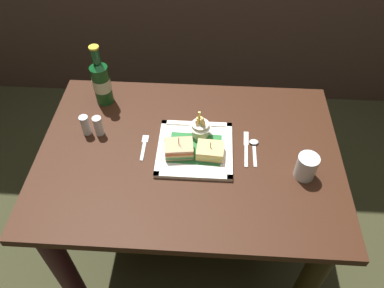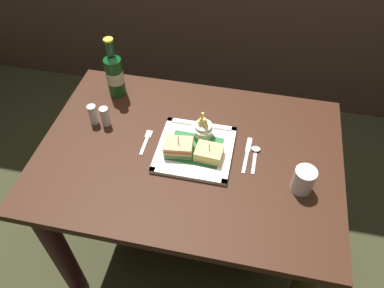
{
  "view_description": "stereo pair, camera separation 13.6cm",
  "coord_description": "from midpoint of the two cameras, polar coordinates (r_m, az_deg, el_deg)",
  "views": [
    {
      "loc": [
        0.07,
        -0.91,
        1.82
      ],
      "look_at": [
        0.01,
        0.01,
        0.81
      ],
      "focal_mm": 35.23,
      "sensor_mm": 36.0,
      "label": 1
    },
    {
      "loc": [
        0.2,
        -0.89,
        1.82
      ],
      "look_at": [
        0.01,
        0.01,
        0.81
      ],
      "focal_mm": 35.23,
      "sensor_mm": 36.0,
      "label": 2
    }
  ],
  "objects": [
    {
      "name": "sandwich_half_right",
      "position": [
        1.35,
        5.48,
        -1.52
      ],
      "size": [
        0.1,
        0.08,
        0.07
      ],
      "color": "tan",
      "rests_on": "square_plate"
    },
    {
      "name": "fries_cup",
      "position": [
        1.41,
        4.49,
        2.32
      ],
      "size": [
        0.08,
        0.08,
        0.11
      ],
      "color": "silver",
      "rests_on": "square_plate"
    },
    {
      "name": "sandwich_half_left",
      "position": [
        1.36,
        0.8,
        -0.67
      ],
      "size": [
        0.11,
        0.09,
        0.08
      ],
      "color": "tan",
      "rests_on": "square_plate"
    },
    {
      "name": "spoon",
      "position": [
        1.41,
        12.32,
        -1.45
      ],
      "size": [
        0.03,
        0.13,
        0.01
      ],
      "color": "silver",
      "rests_on": "dining_table"
    },
    {
      "name": "square_plate",
      "position": [
        1.39,
        3.28,
        -1.0
      ],
      "size": [
        0.28,
        0.28,
        0.02
      ],
      "color": "white",
      "rests_on": "dining_table"
    },
    {
      "name": "fork",
      "position": [
        1.43,
        -4.26,
        0.38
      ],
      "size": [
        0.02,
        0.13,
        0.0
      ],
      "color": "silver",
      "rests_on": "dining_table"
    },
    {
      "name": "knife",
      "position": [
        1.41,
        11.09,
        -1.52
      ],
      "size": [
        0.02,
        0.17,
        0.0
      ],
      "color": "silver",
      "rests_on": "dining_table"
    },
    {
      "name": "ground_plane",
      "position": [
        2.04,
        1.65,
        -15.67
      ],
      "size": [
        6.0,
        6.0,
        0.0
      ],
      "primitive_type": "plane",
      "color": "#34341E"
    },
    {
      "name": "pepper_shaker",
      "position": [
        1.49,
        -10.47,
        3.85
      ],
      "size": [
        0.03,
        0.03,
        0.08
      ],
      "color": "silver",
      "rests_on": "dining_table"
    },
    {
      "name": "dining_table",
      "position": [
        1.53,
        2.12,
        -5.76
      ],
      "size": [
        1.12,
        0.79,
        0.77
      ],
      "color": "#34190D",
      "rests_on": "ground_plane"
    },
    {
      "name": "salt_shaker",
      "position": [
        1.5,
        -12.24,
        4.12
      ],
      "size": [
        0.03,
        0.03,
        0.08
      ],
      "color": "silver",
      "rests_on": "dining_table"
    },
    {
      "name": "beer_bottle",
      "position": [
        1.58,
        -9.24,
        10.41
      ],
      "size": [
        0.07,
        0.07,
        0.26
      ],
      "color": "#194B1C",
      "rests_on": "dining_table"
    },
    {
      "name": "water_glass",
      "position": [
        1.33,
        19.34,
        -5.53
      ],
      "size": [
        0.07,
        0.07,
        0.09
      ],
      "color": "silver",
      "rests_on": "dining_table"
    }
  ]
}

